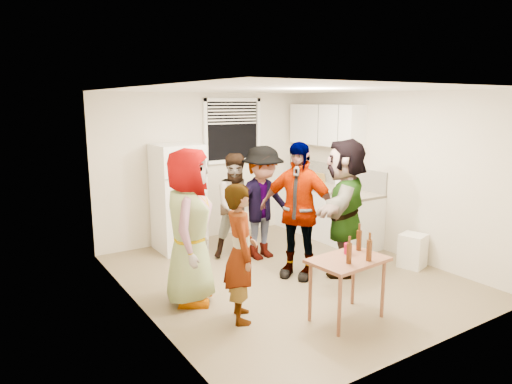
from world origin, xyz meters
TOP-DOWN VIEW (x-y plane):
  - room at (0.00, 0.00)m, footprint 4.00×4.50m
  - window at (0.45, 2.21)m, footprint 1.12×0.10m
  - refrigerator at (-0.75, 1.88)m, footprint 0.70×0.70m
  - counter_lower at (1.70, 1.15)m, footprint 0.60×2.20m
  - countertop at (1.70, 1.15)m, footprint 0.64×2.22m
  - backsplash at (1.99, 1.15)m, footprint 0.03×2.20m
  - upper_cabinets at (1.83, 1.35)m, footprint 0.34×1.60m
  - kettle at (1.65, 1.36)m, footprint 0.24×0.20m
  - paper_towel at (1.68, 0.81)m, footprint 0.12×0.12m
  - wine_bottle at (1.75, 2.14)m, footprint 0.08×0.08m
  - beer_bottle_counter at (1.60, 0.62)m, footprint 0.06×0.06m
  - blue_cup at (1.57, 0.60)m, footprint 0.08×0.08m
  - picture_frame at (1.92, 1.54)m, footprint 0.02×0.20m
  - trash_bin at (1.75, -0.70)m, footprint 0.41×0.41m
  - serving_table at (-0.19, -1.37)m, footprint 0.87×0.61m
  - beer_bottle_table at (-0.29, -1.48)m, footprint 0.06×0.06m
  - red_cup at (-0.09, -1.25)m, footprint 0.09×0.09m
  - guest_grey at (-1.43, -0.02)m, footprint 2.03×1.77m
  - guest_stripe at (-1.16, -0.74)m, footprint 1.61×1.09m
  - guest_back_left at (-0.13, 1.06)m, footprint 1.11×1.73m
  - guest_back_right at (0.15, 0.81)m, footprint 1.23×1.79m
  - guest_black at (0.13, -0.07)m, footprint 2.14×1.88m
  - guest_orange at (0.78, -0.28)m, footprint 2.53×2.55m

SIDE VIEW (x-z plane):
  - room at x=0.00m, z-range -1.25..1.25m
  - serving_table at x=-0.19m, z-range -0.35..0.35m
  - guest_grey at x=-1.43m, z-range -0.29..0.29m
  - guest_stripe at x=-1.16m, z-range -0.18..0.18m
  - guest_back_left at x=-0.13m, z-range -0.30..0.30m
  - guest_back_right at x=0.15m, z-range -0.32..0.32m
  - guest_black at x=0.13m, z-range -0.22..0.22m
  - guest_orange at x=0.78m, z-range -0.28..0.28m
  - trash_bin at x=1.75m, z-range 0.01..0.49m
  - counter_lower at x=1.70m, z-range 0.00..0.86m
  - beer_bottle_table at x=-0.29m, z-range 0.59..0.80m
  - red_cup at x=-0.09m, z-range 0.64..0.76m
  - refrigerator at x=-0.75m, z-range 0.00..1.70m
  - countertop at x=1.70m, z-range 0.86..0.90m
  - kettle at x=1.65m, z-range 0.81..0.99m
  - paper_towel at x=1.68m, z-range 0.77..1.03m
  - beer_bottle_counter at x=1.60m, z-range 0.78..1.02m
  - blue_cup at x=1.57m, z-range 0.85..0.95m
  - wine_bottle at x=1.75m, z-range 0.74..1.06m
  - picture_frame at x=1.92m, z-range 0.90..1.07m
  - backsplash at x=1.99m, z-range 0.90..1.26m
  - window at x=0.45m, z-range 1.32..2.38m
  - upper_cabinets at x=1.83m, z-range 1.60..2.30m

